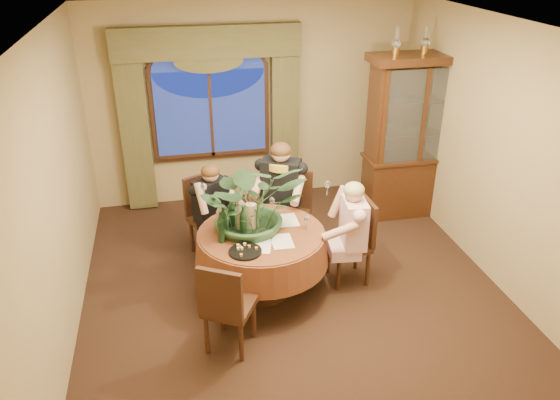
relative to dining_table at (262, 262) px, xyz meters
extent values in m
plane|color=black|center=(0.34, -0.03, -0.38)|extent=(5.00, 5.00, 0.00)
plane|color=tan|center=(0.34, 2.47, 1.02)|extent=(4.50, 0.00, 4.50)
plane|color=tan|center=(2.59, -0.03, 1.02)|extent=(0.00, 5.00, 5.00)
plane|color=white|center=(0.34, -0.03, 2.42)|extent=(5.00, 5.00, 0.00)
cube|color=#4D4924|center=(-1.29, 2.35, 0.80)|extent=(0.38, 0.14, 2.32)
cube|color=#4D4924|center=(0.77, 2.35, 0.80)|extent=(0.38, 0.14, 2.32)
cylinder|color=maroon|center=(0.00, 0.00, 0.00)|extent=(1.80, 1.80, 0.75)
cube|color=#32170A|center=(2.33, 1.46, 0.72)|extent=(1.36, 0.54, 2.19)
cube|color=black|center=(0.99, 0.04, 0.10)|extent=(0.44, 0.44, 0.96)
cube|color=black|center=(0.51, 0.85, 0.10)|extent=(0.58, 0.58, 0.96)
cube|color=black|center=(-0.46, 0.92, 0.10)|extent=(0.56, 0.56, 0.96)
cube|color=black|center=(-0.44, -0.79, 0.10)|extent=(0.57, 0.57, 0.96)
imported|color=#2C522D|center=(-0.06, 0.13, 1.05)|extent=(1.09, 1.21, 0.94)
imported|color=#48572F|center=(0.01, -0.09, 0.40)|extent=(0.15, 0.15, 0.05)
cylinder|color=black|center=(-0.22, -0.37, 0.39)|extent=(0.32, 0.32, 0.02)
cylinder|color=tan|center=(-0.21, 0.06, 0.54)|extent=(0.07, 0.07, 0.33)
cylinder|color=black|center=(-0.19, -0.04, 0.54)|extent=(0.07, 0.07, 0.33)
cylinder|color=black|center=(-0.28, 0.16, 0.54)|extent=(0.07, 0.07, 0.33)
cylinder|color=black|center=(-0.43, -0.11, 0.54)|extent=(0.07, 0.07, 0.33)
cylinder|color=tan|center=(-0.41, 0.08, 0.54)|extent=(0.07, 0.07, 0.33)
cylinder|color=black|center=(-0.39, -0.01, 0.54)|extent=(0.07, 0.07, 0.33)
cube|color=white|center=(0.17, -0.24, 0.38)|extent=(0.22, 0.31, 0.00)
cube|color=white|center=(0.32, 0.18, 0.38)|extent=(0.22, 0.30, 0.00)
cube|color=white|center=(-0.06, -0.27, 0.38)|extent=(0.28, 0.34, 0.00)
camera|label=1|loc=(-0.83, -4.86, 3.19)|focal=35.00mm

